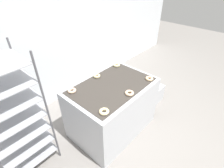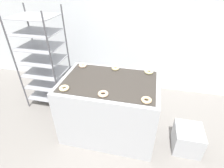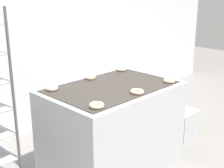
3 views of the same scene
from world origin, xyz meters
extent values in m
cube|color=silver|center=(0.00, 2.12, 1.40)|extent=(8.00, 0.05, 2.80)
cube|color=#B7BABF|center=(0.00, 0.71, 0.46)|extent=(1.34, 0.91, 0.91)
cube|color=#38332D|center=(0.00, 0.71, 0.91)|extent=(1.23, 0.80, 0.01)
cube|color=#262628|center=(0.37, 0.29, 0.64)|extent=(0.12, 0.07, 0.10)
cylinder|color=#4C4C51|center=(-1.63, 0.92, 0.86)|extent=(0.02, 0.02, 1.73)
cylinder|color=#4C4C51|center=(-0.96, 0.92, 0.86)|extent=(0.02, 0.02, 1.73)
cylinder|color=#4C4C51|center=(-1.63, 1.47, 0.86)|extent=(0.02, 0.02, 1.73)
cylinder|color=#4C4C51|center=(-0.96, 1.47, 0.86)|extent=(0.02, 0.02, 1.73)
cube|color=#A8AAB2|center=(-1.29, 1.19, 0.17)|extent=(0.67, 0.55, 0.01)
cube|color=#A8AAB2|center=(-1.29, 1.19, 0.41)|extent=(0.67, 0.55, 0.01)
cube|color=#A8AAB2|center=(-1.29, 1.19, 0.65)|extent=(0.67, 0.55, 0.01)
cube|color=#A8AAB2|center=(-1.29, 1.19, 0.88)|extent=(0.67, 0.55, 0.01)
cube|color=#A8AAB2|center=(-1.29, 1.19, 1.12)|extent=(0.67, 0.55, 0.01)
cube|color=#A8AAB2|center=(-1.29, 1.19, 1.35)|extent=(0.67, 0.55, 0.01)
cube|color=#A8AAB2|center=(-1.29, 1.19, 1.59)|extent=(0.67, 0.55, 0.01)
cube|color=#B7BABF|center=(1.14, 0.60, 0.18)|extent=(0.37, 0.39, 0.36)
torus|color=beige|center=(-0.50, 0.39, 0.94)|extent=(0.13, 0.13, 0.04)
torus|color=beige|center=(0.00, 0.38, 0.94)|extent=(0.13, 0.13, 0.04)
torus|color=beige|center=(0.51, 0.37, 0.94)|extent=(0.12, 0.12, 0.04)
torus|color=beige|center=(-0.50, 1.03, 0.94)|extent=(0.12, 0.12, 0.04)
torus|color=beige|center=(0.01, 1.05, 0.94)|extent=(0.12, 0.12, 0.04)
torus|color=beige|center=(0.50, 1.05, 0.94)|extent=(0.13, 0.13, 0.04)
camera|label=1|loc=(-1.60, -0.73, 2.43)|focal=28.00mm
camera|label=2|loc=(0.47, -1.23, 2.16)|focal=28.00mm
camera|label=3|loc=(-2.12, -1.39, 1.87)|focal=50.00mm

